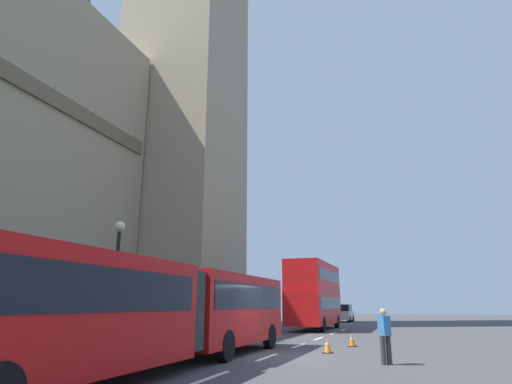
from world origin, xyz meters
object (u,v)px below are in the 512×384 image
(sedan_lead, at_px, (343,313))
(traffic_cone_west, at_px, (327,345))
(double_decker_bus, at_px, (315,293))
(street_lamp, at_px, (116,274))
(traffic_cone_middle, at_px, (352,340))
(pedestrian_near_cones, at_px, (385,334))
(articulated_bus, at_px, (166,307))

(sedan_lead, relative_size, traffic_cone_west, 7.59)
(double_decker_bus, distance_m, sedan_lead, 15.94)
(traffic_cone_west, height_order, street_lamp, street_lamp)
(traffic_cone_middle, relative_size, street_lamp, 0.11)
(sedan_lead, bearing_deg, pedestrian_near_cones, -169.59)
(articulated_bus, height_order, street_lamp, street_lamp)
(articulated_bus, xyz_separation_m, traffic_cone_west, (5.73, -3.78, -1.46))
(street_lamp, relative_size, pedestrian_near_cones, 3.12)
(articulated_bus, xyz_separation_m, traffic_cone_middle, (8.72, -4.33, -1.46))
(double_decker_bus, bearing_deg, pedestrian_near_cones, -161.75)
(sedan_lead, relative_size, pedestrian_near_cones, 2.60)
(double_decker_bus, xyz_separation_m, traffic_cone_west, (-15.85, -3.78, -2.43))
(traffic_cone_west, bearing_deg, traffic_cone_middle, -10.58)
(articulated_bus, distance_m, pedestrian_near_cones, 6.88)
(street_lamp, bearing_deg, pedestrian_near_cones, -91.53)
(traffic_cone_west, height_order, traffic_cone_middle, same)
(pedestrian_near_cones, bearing_deg, traffic_cone_middle, 17.41)
(sedan_lead, distance_m, pedestrian_near_cones, 34.93)
(articulated_bus, xyz_separation_m, street_lamp, (3.36, 4.51, 1.31))
(pedestrian_near_cones, bearing_deg, articulated_bus, 116.75)
(double_decker_bus, relative_size, traffic_cone_middle, 16.15)
(street_lamp, bearing_deg, traffic_cone_west, -74.00)
(articulated_bus, xyz_separation_m, double_decker_bus, (21.59, 0.00, 0.96))
(double_decker_bus, bearing_deg, street_lamp, 166.12)
(double_decker_bus, height_order, pedestrian_near_cones, double_decker_bus)
(traffic_cone_west, distance_m, pedestrian_near_cones, 3.59)
(double_decker_bus, xyz_separation_m, pedestrian_near_cones, (-18.51, -6.10, -1.80))
(sedan_lead, bearing_deg, double_decker_bus, -179.25)
(double_decker_bus, xyz_separation_m, traffic_cone_middle, (-12.87, -4.34, -2.43))
(pedestrian_near_cones, bearing_deg, street_lamp, 88.47)
(articulated_bus, relative_size, sedan_lead, 3.66)
(articulated_bus, bearing_deg, street_lamp, 53.30)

